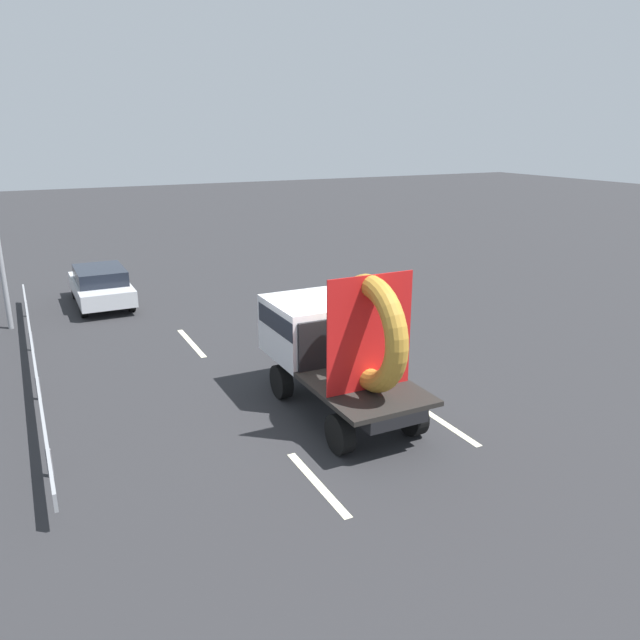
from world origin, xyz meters
TOP-DOWN VIEW (x-y plane):
  - ground_plane at (0.00, 0.00)m, footprint 120.00×120.00m
  - flatbed_truck at (0.04, -0.13)m, footprint 2.02×4.73m
  - distant_sedan at (-3.45, 10.97)m, footprint 1.80×4.19m
  - guardrail at (-5.94, 5.01)m, footprint 0.10×14.87m
  - lane_dash_left_near at (-1.71, -2.95)m, footprint 0.16×2.32m
  - lane_dash_left_far at (-1.71, 5.46)m, footprint 0.16×2.70m
  - lane_dash_right_near at (1.78, -2.18)m, footprint 0.16×2.09m
  - lane_dash_right_far at (1.78, 5.09)m, footprint 0.16×2.44m

SIDE VIEW (x-z plane):
  - ground_plane at x=0.00m, z-range 0.00..0.00m
  - lane_dash_left_near at x=-1.71m, z-range 0.00..0.01m
  - lane_dash_left_far at x=-1.71m, z-range 0.00..0.01m
  - lane_dash_right_near at x=1.78m, z-range 0.00..0.01m
  - lane_dash_right_far at x=1.78m, z-range 0.00..0.01m
  - guardrail at x=-5.94m, z-range 0.18..0.89m
  - distant_sedan at x=-3.45m, z-range 0.05..1.42m
  - flatbed_truck at x=0.04m, z-range -0.12..3.28m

